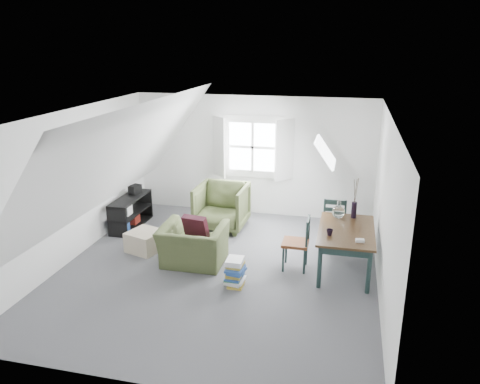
% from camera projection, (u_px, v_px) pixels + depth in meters
% --- Properties ---
extents(floor, '(5.50, 5.50, 0.00)m').
position_uv_depth(floor, '(218.00, 270.00, 7.59)').
color(floor, '#535358').
rests_on(floor, ground).
extents(ceiling, '(5.50, 5.50, 0.00)m').
position_uv_depth(ceiling, '(215.00, 116.00, 6.82)').
color(ceiling, white).
rests_on(ceiling, wall_back).
extents(wall_back, '(5.00, 0.00, 5.00)m').
position_uv_depth(wall_back, '(253.00, 156.00, 9.75)').
color(wall_back, white).
rests_on(wall_back, ground).
extents(wall_front, '(5.00, 0.00, 5.00)m').
position_uv_depth(wall_front, '(140.00, 282.00, 4.65)').
color(wall_front, white).
rests_on(wall_front, ground).
extents(wall_left, '(0.00, 5.50, 5.50)m').
position_uv_depth(wall_left, '(72.00, 186.00, 7.75)').
color(wall_left, white).
rests_on(wall_left, ground).
extents(wall_right, '(0.00, 5.50, 5.50)m').
position_uv_depth(wall_right, '(385.00, 210.00, 6.65)').
color(wall_right, white).
rests_on(wall_right, ground).
extents(slope_left, '(3.19, 5.50, 4.48)m').
position_uv_depth(slope_left, '(122.00, 158.00, 7.38)').
color(slope_left, white).
rests_on(slope_left, wall_left).
extents(slope_right, '(3.19, 5.50, 4.48)m').
position_uv_depth(slope_right, '(320.00, 170.00, 6.70)').
color(slope_right, white).
rests_on(slope_right, wall_right).
extents(dormer_window, '(1.71, 0.35, 1.30)m').
position_uv_depth(dormer_window, '(252.00, 147.00, 9.62)').
color(dormer_window, white).
rests_on(dormer_window, wall_back).
extents(skylight, '(0.35, 0.75, 0.47)m').
position_uv_depth(skylight, '(325.00, 152.00, 7.91)').
color(skylight, white).
rests_on(skylight, slope_right).
extents(armchair_near, '(1.05, 0.92, 0.67)m').
position_uv_depth(armchair_near, '(194.00, 263.00, 7.80)').
color(armchair_near, '#414C29').
rests_on(armchair_near, floor).
extents(armchair_far, '(0.97, 1.00, 0.89)m').
position_uv_depth(armchair_far, '(222.00, 227.00, 9.31)').
color(armchair_far, '#414C29').
rests_on(armchair_far, floor).
extents(throw_pillow, '(0.44, 0.30, 0.43)m').
position_uv_depth(throw_pillow, '(196.00, 227.00, 7.75)').
color(throw_pillow, '#3C101C').
rests_on(throw_pillow, armchair_near).
extents(ottoman, '(0.67, 0.67, 0.36)m').
position_uv_depth(ottoman, '(145.00, 241.00, 8.24)').
color(ottoman, tan).
rests_on(ottoman, floor).
extents(dining_table, '(0.86, 1.44, 0.72)m').
position_uv_depth(dining_table, '(346.00, 235.00, 7.37)').
color(dining_table, '#352212').
rests_on(dining_table, floor).
extents(demijohn, '(0.21, 0.21, 0.30)m').
position_uv_depth(demijohn, '(338.00, 211.00, 7.75)').
color(demijohn, silver).
rests_on(demijohn, dining_table).
extents(vase_twigs, '(0.09, 0.10, 0.68)m').
position_uv_depth(vase_twigs, '(354.00, 209.00, 7.78)').
color(vase_twigs, black).
rests_on(vase_twigs, dining_table).
extents(cup, '(0.12, 0.12, 0.09)m').
position_uv_depth(cup, '(329.00, 235.00, 7.12)').
color(cup, black).
rests_on(cup, dining_table).
extents(paper_box, '(0.13, 0.10, 0.04)m').
position_uv_depth(paper_box, '(360.00, 241.00, 6.87)').
color(paper_box, white).
rests_on(paper_box, dining_table).
extents(dining_chair_far, '(0.44, 0.44, 0.93)m').
position_uv_depth(dining_chair_far, '(334.00, 221.00, 8.33)').
color(dining_chair_far, '#602F17').
rests_on(dining_chair_far, floor).
extents(dining_chair_near, '(0.42, 0.42, 0.89)m').
position_uv_depth(dining_chair_near, '(298.00, 242.00, 7.50)').
color(dining_chair_near, '#602F17').
rests_on(dining_chair_near, floor).
extents(media_shelf, '(0.40, 1.19, 0.61)m').
position_uv_depth(media_shelf, '(130.00, 214.00, 9.26)').
color(media_shelf, black).
rests_on(media_shelf, floor).
extents(electronics_box, '(0.22, 0.27, 0.19)m').
position_uv_depth(electronics_box, '(135.00, 190.00, 9.40)').
color(electronics_box, black).
rests_on(electronics_box, media_shelf).
extents(magazine_stack, '(0.32, 0.38, 0.43)m').
position_uv_depth(magazine_stack, '(235.00, 272.00, 7.04)').
color(magazine_stack, '#B29933').
rests_on(magazine_stack, floor).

